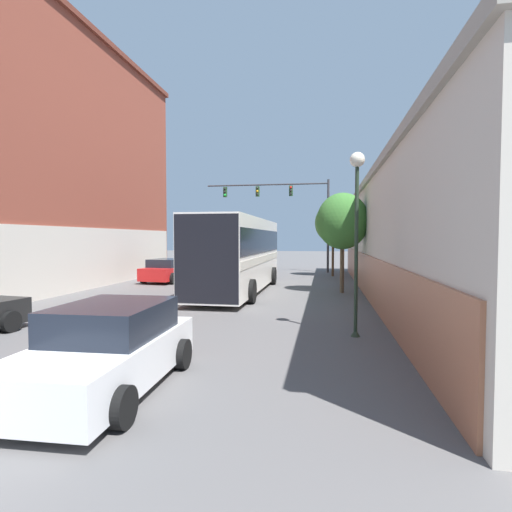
# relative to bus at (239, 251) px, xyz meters

# --- Properties ---
(lane_center_line) EXTENTS (0.14, 45.03, 0.01)m
(lane_center_line) POSITION_rel_bus_xyz_m (-1.41, -0.38, -2.01)
(lane_center_line) COLOR silver
(lane_center_line) RESTS_ON ground_plane
(building_right_storefront) EXTENTS (6.94, 28.60, 5.44)m
(building_right_storefront) POSITION_rel_bus_xyz_m (9.39, -0.21, 0.82)
(building_right_storefront) COLOR beige
(building_right_storefront) RESTS_ON ground_plane
(bus) EXTENTS (2.83, 10.97, 3.60)m
(bus) POSITION_rel_bus_xyz_m (0.00, 0.00, 0.00)
(bus) COLOR silver
(bus) RESTS_ON ground_plane
(hatchback_foreground) EXTENTS (2.18, 4.21, 1.48)m
(hatchback_foreground) POSITION_rel_bus_xyz_m (0.43, -12.83, -1.32)
(hatchback_foreground) COLOR silver
(hatchback_foreground) RESTS_ON ground_plane
(parked_car_left_mid) EXTENTS (2.19, 4.77, 1.31)m
(parked_car_left_mid) POSITION_rel_bus_xyz_m (-5.21, 11.48, -1.39)
(parked_car_left_mid) COLOR orange
(parked_car_left_mid) RESTS_ON ground_plane
(parked_car_left_far) EXTENTS (2.46, 4.20, 1.40)m
(parked_car_left_far) POSITION_rel_bus_xyz_m (-5.23, 3.79, -1.34)
(parked_car_left_far) COLOR red
(parked_car_left_far) RESTS_ON ground_plane
(traffic_signal_gantry) EXTENTS (9.70, 0.36, 7.18)m
(traffic_signal_gantry) POSITION_rel_bus_xyz_m (1.27, 12.12, 3.37)
(traffic_signal_gantry) COLOR #333338
(traffic_signal_gantry) RESTS_ON ground_plane
(street_lamp) EXTENTS (0.40, 0.40, 4.94)m
(street_lamp) POSITION_rel_bus_xyz_m (5.01, -8.24, 1.30)
(street_lamp) COLOR #233323
(street_lamp) RESTS_ON ground_plane
(street_tree_near) EXTENTS (2.49, 2.24, 4.85)m
(street_tree_near) POSITION_rel_bus_xyz_m (5.01, 0.56, 1.45)
(street_tree_near) COLOR brown
(street_tree_near) RESTS_ON ground_plane
(street_tree_far) EXTENTS (2.52, 2.27, 5.11)m
(street_tree_far) POSITION_rel_bus_xyz_m (4.74, 9.10, 1.70)
(street_tree_far) COLOR #4C3823
(street_tree_far) RESTS_ON ground_plane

